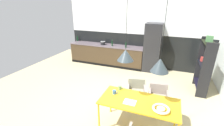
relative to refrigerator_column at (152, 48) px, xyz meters
name	(u,v)px	position (x,y,z in m)	size (l,w,h in m)	color
ground_plane	(108,107)	(-0.72, -2.98, -0.97)	(8.85, 8.85, 0.00)	tan
back_wall_splashback_dark	(136,50)	(-0.72, 0.36, -0.26)	(6.27, 0.12, 1.43)	black
back_wall_panel_upper	(138,17)	(-0.72, 0.36, 1.17)	(6.27, 0.12, 1.43)	silver
kitchen_counter	(106,55)	(-2.03, 0.00, -0.52)	(3.40, 0.63, 0.92)	#40311F
refrigerator_column	(152,48)	(0.00, 0.00, 0.00)	(0.64, 0.60, 1.95)	#232326
dining_table	(139,103)	(0.20, -3.47, -0.28)	(1.64, 0.77, 0.75)	gold
armchair_by_stool	(158,94)	(0.54, -2.63, -0.49)	(0.55, 0.54, 0.73)	gray
armchair_far_side	(136,89)	(-0.05, -2.57, -0.48)	(0.58, 0.57, 0.73)	gray
fruit_bowl	(161,109)	(0.65, -3.65, -0.18)	(0.33, 0.33, 0.08)	silver
open_book	(130,102)	(0.03, -3.59, -0.22)	(0.25, 0.20, 0.02)	white
mug_dark_espresso	(120,88)	(-0.32, -3.16, -0.18)	(0.12, 0.07, 0.09)	#5B8456
mug_white_ceramic	(114,92)	(-0.38, -3.39, -0.18)	(0.12, 0.08, 0.09)	#335B93
cooking_pot	(103,43)	(-2.17, -0.03, 0.02)	(0.21, 0.21, 0.17)	black
bottle_vinegar_dark	(77,39)	(-3.64, 0.20, 0.04)	(0.07, 0.07, 0.27)	#0F3319
bottle_oil_tall	(126,45)	(-1.08, -0.11, 0.06)	(0.06, 0.06, 0.28)	#0F3319
bottle_wine_green	(112,43)	(-1.71, -0.06, 0.05)	(0.06, 0.06, 0.28)	#0F3319
open_shelf_unit	(204,64)	(1.71, -1.09, -0.05)	(0.30, 0.91, 1.78)	black
pendant_lamp_over_table_near	(125,55)	(-0.13, -3.47, 0.74)	(0.32, 0.32, 1.20)	black
pendant_lamp_over_table_far	(160,65)	(0.53, -3.42, 0.61)	(0.34, 0.34, 1.36)	black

